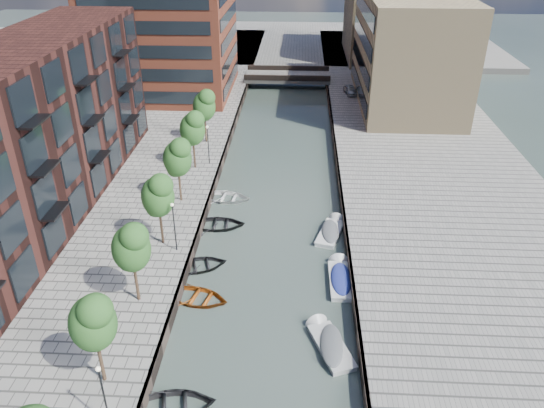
# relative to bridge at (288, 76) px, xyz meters

# --- Properties ---
(water) EXTENTS (300.00, 300.00, 0.00)m
(water) POSITION_rel_bridge_xyz_m (0.00, -32.00, -1.39)
(water) COLOR #38473F
(water) RESTS_ON ground
(quay_right) EXTENTS (20.00, 140.00, 1.00)m
(quay_right) POSITION_rel_bridge_xyz_m (16.00, -32.00, -0.89)
(quay_right) COLOR gray
(quay_right) RESTS_ON ground
(quay_wall_left) EXTENTS (0.25, 140.00, 1.00)m
(quay_wall_left) POSITION_rel_bridge_xyz_m (-6.10, -32.00, -0.89)
(quay_wall_left) COLOR #332823
(quay_wall_left) RESTS_ON ground
(quay_wall_right) EXTENTS (0.25, 140.00, 1.00)m
(quay_wall_right) POSITION_rel_bridge_xyz_m (6.10, -32.00, -0.89)
(quay_wall_right) COLOR #332823
(quay_wall_right) RESTS_ON ground
(far_closure) EXTENTS (80.00, 40.00, 1.00)m
(far_closure) POSITION_rel_bridge_xyz_m (0.00, 28.00, -0.89)
(far_closure) COLOR gray
(far_closure) RESTS_ON ground
(apartment_block) EXTENTS (8.00, 38.00, 14.00)m
(apartment_block) POSITION_rel_bridge_xyz_m (-20.00, -42.00, 6.61)
(apartment_block) COLOR black
(apartment_block) RESTS_ON quay_left
(tan_block_near) EXTENTS (12.00, 25.00, 14.00)m
(tan_block_near) POSITION_rel_bridge_xyz_m (16.00, -10.00, 6.61)
(tan_block_near) COLOR tan
(tan_block_near) RESTS_ON quay_right
(tan_block_far) EXTENTS (12.00, 20.00, 16.00)m
(tan_block_far) POSITION_rel_bridge_xyz_m (16.00, 16.00, 7.61)
(tan_block_far) COLOR tan
(tan_block_far) RESTS_ON quay_right
(bridge) EXTENTS (13.00, 6.00, 1.30)m
(bridge) POSITION_rel_bridge_xyz_m (0.00, 0.00, 0.00)
(bridge) COLOR gray
(bridge) RESTS_ON ground
(tree_1) EXTENTS (2.50, 2.50, 5.95)m
(tree_1) POSITION_rel_bridge_xyz_m (-8.50, -61.00, 3.92)
(tree_1) COLOR #382619
(tree_1) RESTS_ON quay_left
(tree_2) EXTENTS (2.50, 2.50, 5.95)m
(tree_2) POSITION_rel_bridge_xyz_m (-8.50, -54.00, 3.92)
(tree_2) COLOR #382619
(tree_2) RESTS_ON quay_left
(tree_3) EXTENTS (2.50, 2.50, 5.95)m
(tree_3) POSITION_rel_bridge_xyz_m (-8.50, -47.00, 3.92)
(tree_3) COLOR #382619
(tree_3) RESTS_ON quay_left
(tree_4) EXTENTS (2.50, 2.50, 5.95)m
(tree_4) POSITION_rel_bridge_xyz_m (-8.50, -40.00, 3.92)
(tree_4) COLOR #382619
(tree_4) RESTS_ON quay_left
(tree_5) EXTENTS (2.50, 2.50, 5.95)m
(tree_5) POSITION_rel_bridge_xyz_m (-8.50, -33.00, 3.92)
(tree_5) COLOR #382619
(tree_5) RESTS_ON quay_left
(tree_6) EXTENTS (2.50, 2.50, 5.95)m
(tree_6) POSITION_rel_bridge_xyz_m (-8.50, -26.00, 3.92)
(tree_6) COLOR #382619
(tree_6) RESTS_ON quay_left
(lamp_0) EXTENTS (0.24, 0.24, 4.12)m
(lamp_0) POSITION_rel_bridge_xyz_m (-7.20, -64.00, 2.12)
(lamp_0) COLOR black
(lamp_0) RESTS_ON quay_left
(lamp_1) EXTENTS (0.24, 0.24, 4.12)m
(lamp_1) POSITION_rel_bridge_xyz_m (-7.20, -48.00, 2.12)
(lamp_1) COLOR black
(lamp_1) RESTS_ON quay_left
(lamp_2) EXTENTS (0.24, 0.24, 4.12)m
(lamp_2) POSITION_rel_bridge_xyz_m (-7.20, -32.00, 2.12)
(lamp_2) COLOR black
(lamp_2) RESTS_ON quay_left
(sloop_1) EXTENTS (5.15, 4.32, 0.91)m
(sloop_1) POSITION_rel_bridge_xyz_m (-5.40, -48.88, -1.39)
(sloop_1) COLOR black
(sloop_1) RESTS_ON ground
(sloop_2) EXTENTS (5.17, 4.21, 0.94)m
(sloop_2) POSITION_rel_bridge_xyz_m (-4.82, -52.70, -1.39)
(sloop_2) COLOR #984410
(sloop_2) RESTS_ON ground
(sloop_3) EXTENTS (5.15, 3.96, 0.99)m
(sloop_3) POSITION_rel_bridge_xyz_m (-4.77, -37.93, -1.39)
(sloop_3) COLOR white
(sloop_3) RESTS_ON ground
(sloop_4) EXTENTS (4.91, 3.65, 0.98)m
(sloop_4) POSITION_rel_bridge_xyz_m (-4.78, -42.84, -1.39)
(sloop_4) COLOR black
(sloop_4) RESTS_ON ground
(motorboat_1) EXTENTS (3.12, 4.87, 1.54)m
(motorboat_1) POSITION_rel_bridge_xyz_m (4.21, -56.62, -1.20)
(motorboat_1) COLOR beige
(motorboat_1) RESTS_ON ground
(motorboat_3) EXTENTS (1.75, 4.86, 1.61)m
(motorboat_3) POSITION_rel_bridge_xyz_m (5.35, -49.77, -1.19)
(motorboat_3) COLOR white
(motorboat_3) RESTS_ON ground
(motorboat_4) EXTENTS (2.79, 4.86, 1.53)m
(motorboat_4) POSITION_rel_bridge_xyz_m (4.95, -43.27, -1.20)
(motorboat_4) COLOR white
(motorboat_4) RESTS_ON ground
(car) EXTENTS (2.10, 3.84, 1.24)m
(car) POSITION_rel_bridge_xyz_m (9.16, -7.56, 0.23)
(car) COLOR #A6AAAA
(car) RESTS_ON quay_right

